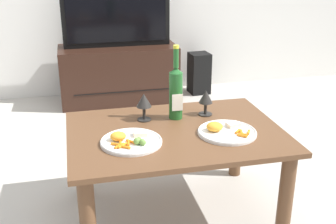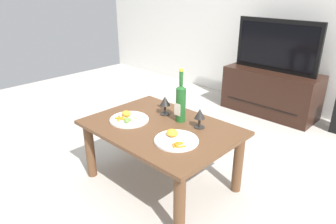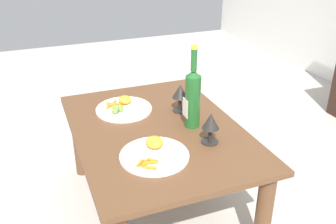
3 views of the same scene
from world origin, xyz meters
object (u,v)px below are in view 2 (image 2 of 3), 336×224
tv_screen (277,46)px  wine_bottle (181,102)px  dinner_plate_left (129,119)px  dinner_plate_right (176,139)px  dining_table (161,137)px  tv_stand (271,92)px  goblet_left (165,102)px  goblet_right (200,115)px

tv_screen → wine_bottle: 1.67m
dinner_plate_left → dinner_plate_right: 0.46m
tv_screen → dining_table: bearing=-88.0°
tv_stand → dinner_plate_right: (0.29, -1.91, 0.23)m
wine_bottle → dinner_plate_left: 0.40m
tv_screen → wine_bottle: (0.10, -1.66, -0.16)m
wine_bottle → goblet_left: wine_bottle is taller
tv_stand → goblet_left: bearing=-92.1°
dinner_plate_left → dining_table: bearing=21.4°
dining_table → wine_bottle: bearing=75.6°
goblet_left → dinner_plate_left: goblet_left is taller
tv_screen → goblet_left: (-0.06, -1.65, -0.21)m
tv_screen → goblet_right: tv_screen is taller
wine_bottle → dinner_plate_right: bearing=-53.2°
tv_screen → dinner_plate_left: tv_screen is taller
tv_screen → tv_stand: bearing=90.0°
tv_screen → goblet_right: 1.69m
goblet_right → wine_bottle: bearing=-176.8°
goblet_left → dining_table: bearing=-53.6°
dinner_plate_left → goblet_right: bearing=30.6°
tv_stand → wine_bottle: (0.10, -1.66, 0.37)m
dining_table → goblet_left: bearing=126.4°
tv_screen → dinner_plate_right: size_ratio=3.27×
tv_stand → dinner_plate_right: bearing=-81.3°
tv_stand → tv_screen: (-0.00, -0.00, 0.53)m
wine_bottle → goblet_right: (0.17, 0.01, -0.06)m
tv_screen → goblet_left: 1.67m
dinner_plate_right → dining_table: bearing=158.5°
dining_table → goblet_right: 0.32m
dining_table → dinner_plate_right: 0.26m
goblet_left → goblet_right: 0.33m
tv_stand → dinner_plate_left: (-0.17, -1.92, 0.23)m
dining_table → wine_bottle: wine_bottle is taller
dining_table → dinner_plate_right: bearing=-21.5°
tv_screen → wine_bottle: bearing=-86.4°
dinner_plate_right → tv_screen: bearing=98.7°
goblet_right → dinner_plate_left: (-0.44, -0.26, -0.08)m
tv_stand → goblet_left: 1.69m
goblet_right → dinner_plate_right: bearing=-85.5°
tv_screen → dinner_plate_left: size_ratio=3.27×
wine_bottle → goblet_left: 0.17m
dining_table → wine_bottle: size_ratio=2.70×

